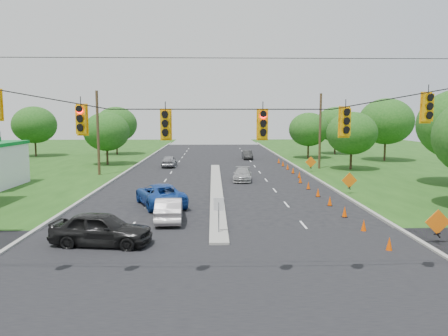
{
  "coord_description": "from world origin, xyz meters",
  "views": [
    {
      "loc": [
        -0.31,
        -16.78,
        6.37
      ],
      "look_at": [
        0.46,
        12.94,
        2.8
      ],
      "focal_mm": 35.0,
      "sensor_mm": 36.0,
      "label": 1
    }
  ],
  "objects": [
    {
      "name": "cross_street",
      "position": [
        0.0,
        0.0,
        0.0
      ],
      "size": [
        160.0,
        14.0,
        0.02
      ],
      "primitive_type": "cube",
      "color": "black",
      "rests_on": "ground"
    },
    {
      "name": "median_sign",
      "position": [
        0.0,
        6.0,
        1.46
      ],
      "size": [
        0.55,
        0.06,
        2.05
      ],
      "color": "gray",
      "rests_on": "ground"
    },
    {
      "name": "cone_10",
      "position": [
        8.61,
        38.0,
        0.35
      ],
      "size": [
        0.32,
        0.32,
        0.7
      ],
      "primitive_type": "cone",
      "color": "#E34600",
      "rests_on": "ground"
    },
    {
      "name": "tree_10",
      "position": [
        24.0,
        44.0,
        5.58
      ],
      "size": [
        7.56,
        7.56,
        8.82
      ],
      "color": "black",
      "rests_on": "ground"
    },
    {
      "name": "ground",
      "position": [
        0.0,
        0.0,
        0.0
      ],
      "size": [
        160.0,
        160.0,
        0.0
      ],
      "primitive_type": "plane",
      "color": "black",
      "rests_on": "ground"
    },
    {
      "name": "white_sedan",
      "position": [
        -2.96,
        9.21,
        0.73
      ],
      "size": [
        1.77,
        4.49,
        1.45
      ],
      "primitive_type": "imported",
      "rotation": [
        0.0,
        0.0,
        3.2
      ],
      "color": "#BEB6B6",
      "rests_on": "ground"
    },
    {
      "name": "cone_11",
      "position": [
        8.61,
        41.5,
        0.35
      ],
      "size": [
        0.32,
        0.32,
        0.7
      ],
      "primitive_type": "cone",
      "color": "#E34600",
      "rests_on": "ground"
    },
    {
      "name": "work_sign_1",
      "position": [
        10.8,
        18.0,
        1.09
      ],
      "size": [
        1.27,
        0.58,
        1.37
      ],
      "color": "black",
      "rests_on": "ground"
    },
    {
      "name": "cone_8",
      "position": [
        8.61,
        31.0,
        0.35
      ],
      "size": [
        0.32,
        0.32,
        0.7
      ],
      "primitive_type": "cone",
      "color": "#E34600",
      "rests_on": "ground"
    },
    {
      "name": "curb_right",
      "position": [
        10.1,
        30.0,
        0.0
      ],
      "size": [
        0.25,
        110.0,
        0.16
      ],
      "primitive_type": "cube",
      "color": "gray",
      "rests_on": "ground"
    },
    {
      "name": "tree_12",
      "position": [
        14.0,
        48.0,
        4.34
      ],
      "size": [
        5.88,
        5.88,
        6.86
      ],
      "color": "black",
      "rests_on": "ground"
    },
    {
      "name": "tree_6",
      "position": [
        -16.0,
        55.0,
        4.96
      ],
      "size": [
        6.72,
        6.72,
        7.84
      ],
      "color": "black",
      "rests_on": "ground"
    },
    {
      "name": "cone_5",
      "position": [
        8.01,
        20.5,
        0.35
      ],
      "size": [
        0.32,
        0.32,
        0.7
      ],
      "primitive_type": "cone",
      "color": "#E34600",
      "rests_on": "ground"
    },
    {
      "name": "tree_5",
      "position": [
        -14.0,
        40.0,
        4.34
      ],
      "size": [
        5.88,
        5.88,
        6.86
      ],
      "color": "black",
      "rests_on": "ground"
    },
    {
      "name": "cone_9",
      "position": [
        8.61,
        34.5,
        0.35
      ],
      "size": [
        0.32,
        0.32,
        0.7
      ],
      "primitive_type": "cone",
      "color": "#E34600",
      "rests_on": "ground"
    },
    {
      "name": "tree_4",
      "position": [
        -28.0,
        52.0,
        4.96
      ],
      "size": [
        6.72,
        6.72,
        7.84
      ],
      "color": "black",
      "rests_on": "ground"
    },
    {
      "name": "cone_1",
      "position": [
        8.01,
        6.5,
        0.35
      ],
      "size": [
        0.32,
        0.32,
        0.7
      ],
      "primitive_type": "cone",
      "color": "#E34600",
      "rests_on": "ground"
    },
    {
      "name": "work_sign_2",
      "position": [
        10.8,
        32.0,
        1.09
      ],
      "size": [
        1.27,
        0.58,
        1.37
      ],
      "color": "black",
      "rests_on": "ground"
    },
    {
      "name": "silver_car_oncoming",
      "position": [
        -5.76,
        37.65,
        0.72
      ],
      "size": [
        1.75,
        4.26,
        1.45
      ],
      "primitive_type": "imported",
      "rotation": [
        0.0,
        0.0,
        3.13
      ],
      "color": "gray",
      "rests_on": "ground"
    },
    {
      "name": "cone_4",
      "position": [
        8.01,
        17.0,
        0.35
      ],
      "size": [
        0.32,
        0.32,
        0.7
      ],
      "primitive_type": "cone",
      "color": "#E34600",
      "rests_on": "ground"
    },
    {
      "name": "work_sign_0",
      "position": [
        10.8,
        4.0,
        1.09
      ],
      "size": [
        1.27,
        0.58,
        1.37
      ],
      "color": "black",
      "rests_on": "ground"
    },
    {
      "name": "dark_car_receding",
      "position": [
        4.79,
        47.11,
        0.64
      ],
      "size": [
        1.46,
        3.9,
        1.27
      ],
      "primitive_type": "imported",
      "rotation": [
        0.0,
        0.0,
        0.03
      ],
      "color": "black",
      "rests_on": "ground"
    },
    {
      "name": "cone_2",
      "position": [
        8.01,
        10.0,
        0.35
      ],
      "size": [
        0.32,
        0.32,
        0.7
      ],
      "primitive_type": "cone",
      "color": "#E34600",
      "rests_on": "ground"
    },
    {
      "name": "curb_left",
      "position": [
        -10.1,
        30.0,
        0.0
      ],
      "size": [
        0.25,
        110.0,
        0.16
      ],
      "primitive_type": "cube",
      "color": "gray",
      "rests_on": "ground"
    },
    {
      "name": "utility_pole_far_right",
      "position": [
        12.5,
        35.0,
        4.5
      ],
      "size": [
        0.28,
        0.28,
        9.0
      ],
      "primitive_type": "cylinder",
      "color": "#422D1C",
      "rests_on": "ground"
    },
    {
      "name": "tree_9",
      "position": [
        16.0,
        34.0,
        4.34
      ],
      "size": [
        5.88,
        5.88,
        6.86
      ],
      "color": "black",
      "rests_on": "ground"
    },
    {
      "name": "black_sedan",
      "position": [
        -5.79,
        4.27,
        0.84
      ],
      "size": [
        5.18,
        2.68,
        1.69
      ],
      "primitive_type": "imported",
      "rotation": [
        0.0,
        0.0,
        1.43
      ],
      "color": "black",
      "rests_on": "ground"
    },
    {
      "name": "cone_0",
      "position": [
        8.01,
        3.0,
        0.35
      ],
      "size": [
        0.32,
        0.32,
        0.7
      ],
      "primitive_type": "cone",
      "color": "#E34600",
      "rests_on": "ground"
    },
    {
      "name": "cone_6",
      "position": [
        8.01,
        24.0,
        0.35
      ],
      "size": [
        0.32,
        0.32,
        0.7
      ],
      "primitive_type": "cone",
      "color": "#E34600",
      "rests_on": "ground"
    },
    {
      "name": "silver_car_far",
      "position": [
        2.61,
        25.64,
        0.63
      ],
      "size": [
        2.16,
        4.5,
        1.26
      ],
      "primitive_type": "imported",
      "rotation": [
        0.0,
        0.0,
        -0.09
      ],
      "color": "#9A9A9A",
      "rests_on": "ground"
    },
    {
      "name": "utility_pole_far_left",
      "position": [
        -12.5,
        30.0,
        4.5
      ],
      "size": [
        0.28,
        0.28,
        9.0
      ],
      "primitive_type": "cylinder",
      "color": "#422D1C",
      "rests_on": "ground"
    },
    {
      "name": "cone_3",
      "position": [
        8.01,
        13.5,
        0.35
      ],
      "size": [
        0.32,
        0.32,
        0.7
      ],
      "primitive_type": "cone",
      "color": "#E34600",
      "rests_on": "ground"
    },
    {
      "name": "median",
      "position": [
        0.0,
        21.0,
        0.0
      ],
      "size": [
        1.0,
        34.0,
        0.18
      ],
      "primitive_type": "cube",
      "color": "gray",
      "rests_on": "ground"
    },
    {
      "name": "signal_span",
      "position": [
        -0.05,
        -1.0,
        4.97
      ],
      "size": [
        25.6,
        0.32,
        9.0
      ],
      "color": "#422D1C",
      "rests_on": "ground"
    },
    {
      "name": "blue_pickup",
      "position": [
        -4.05,
        13.88,
        0.8
      ],
      "size": [
        4.53,
        6.33,
        1.6
      ],
      "primitive_type": "imported",
      "rotation": [
        0.0,
        0.0,
        3.51
      ],
      "color": "#18419A",
      "rests_on": "ground"
    },
    {
      "name": "cone_7",
      "position": [
        8.61,
        27.5,
        0.35
      ],
      "size": [
        0.32,
        0.32,
        0.7
      ],
      "primitive_type": "cone",
      "color": "#E34600",
      "rests_on": "ground"
    },
    {
      "name": "tree_11",
      "position": [
        20.0,
        55.0,
        4.96
      ],
      "size": [
        6.72,
        6.72,
        7.84
      ],
      "color": "black",
      "rests_on": "ground"
    }
  ]
}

